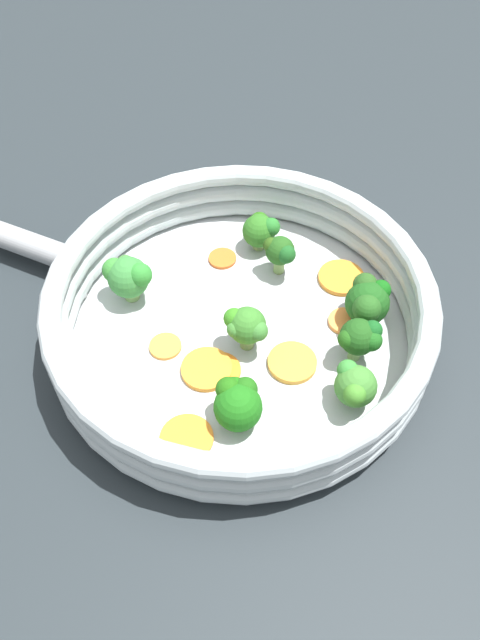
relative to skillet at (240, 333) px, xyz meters
The scene contains 22 objects.
ground_plane 0.01m from the skillet, ahead, with size 4.00×4.00×0.00m, color #20272A.
skillet is the anchor object (origin of this frame).
skillet_rim_wall 0.04m from the skillet, ahead, with size 0.36×0.36×0.06m.
skillet_handle 0.28m from the skillet, 86.19° to the left, with size 0.03×0.03×0.22m, color #999B9E.
skillet_rivet_left 0.16m from the skillet, 75.92° to the left, with size 0.01×0.01×0.01m, color #B1B9B3.
skillet_rivet_right 0.16m from the skillet, 96.47° to the left, with size 0.01×0.01×0.01m, color #B4B4B4.
carrot_slice_0 0.06m from the skillet, 109.12° to the right, with size 0.05×0.05×0.01m, color gold.
carrot_slice_1 0.12m from the skillet, 36.73° to the right, with size 0.05×0.05×0.01m, color orange.
carrot_slice_2 0.13m from the skillet, behind, with size 0.05×0.05×0.00m, color orange.
carrot_slice_3 0.10m from the skillet, 64.21° to the right, with size 0.03×0.03×0.00m, color orange.
carrot_slice_4 0.06m from the skillet, 168.49° to the left, with size 0.05×0.05×0.01m, color orange.
carrot_slice_5 0.05m from the skillet, behind, with size 0.04×0.04×0.00m, color orange.
carrot_slice_6 0.07m from the skillet, 127.91° to the left, with size 0.03×0.03×0.00m, color orange.
carrot_slice_7 0.10m from the skillet, 32.25° to the left, with size 0.03×0.03×0.00m, color orange.
broccoli_floret_0 0.12m from the skillet, 86.13° to the right, with size 0.04×0.04×0.05m.
broccoli_floret_1 0.10m from the skillet, 160.27° to the right, with size 0.05×0.04×0.05m.
broccoli_floret_2 0.09m from the skillet, ahead, with size 0.03×0.04×0.04m.
broccoli_floret_3 0.12m from the skillet, 89.29° to the left, with size 0.04×0.05×0.05m.
broccoli_floret_4 0.13m from the skillet, 63.65° to the right, with size 0.05×0.04×0.05m.
broccoli_floret_5 0.13m from the skillet, 108.49° to the right, with size 0.04×0.04×0.04m.
broccoli_floret_6 0.04m from the skillet, 142.90° to the right, with size 0.04×0.04×0.05m.
broccoli_floret_7 0.12m from the skillet, 10.38° to the left, with size 0.04×0.04×0.04m.
Camera 1 is at (-0.35, -0.13, 0.49)m, focal length 35.00 mm.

